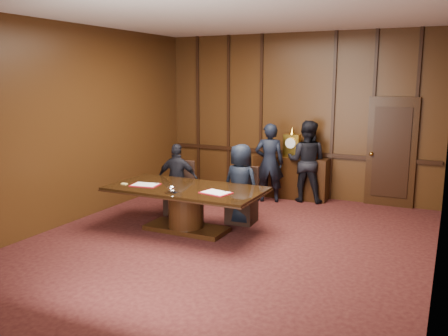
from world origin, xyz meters
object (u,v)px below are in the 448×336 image
object	(u,v)px
sideboard	(291,175)
conference_table	(186,202)
witness_left	(269,163)
signatory_right	(241,184)
signatory_left	(178,179)
witness_right	(307,161)

from	to	relation	value
sideboard	conference_table	size ratio (longest dim) A/B	0.61
conference_table	witness_left	size ratio (longest dim) A/B	1.59
signatory_right	witness_left	distance (m)	1.66
sideboard	conference_table	distance (m)	3.11
sideboard	signatory_left	world-z (taller)	sideboard
signatory_left	witness_right	distance (m)	2.78
conference_table	witness_left	xyz separation A→B (m)	(0.57, 2.45, 0.31)
witness_right	sideboard	bearing A→B (deg)	-26.60
sideboard	witness_right	xyz separation A→B (m)	(0.38, -0.16, 0.36)
conference_table	witness_right	world-z (taller)	witness_right
signatory_left	signatory_right	world-z (taller)	signatory_right
conference_table	signatory_right	bearing A→B (deg)	50.91
sideboard	witness_right	bearing A→B (deg)	-22.96
sideboard	witness_right	world-z (taller)	witness_right
signatory_left	signatory_right	bearing A→B (deg)	165.13
sideboard	witness_right	size ratio (longest dim) A/B	0.94
conference_table	signatory_left	world-z (taller)	signatory_left
sideboard	signatory_right	xyz separation A→B (m)	(-0.22, -2.18, 0.23)
signatory_right	witness_right	size ratio (longest dim) A/B	0.84
signatory_left	witness_left	size ratio (longest dim) A/B	0.82
witness_left	signatory_right	bearing A→B (deg)	72.95
signatory_right	witness_right	world-z (taller)	witness_right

